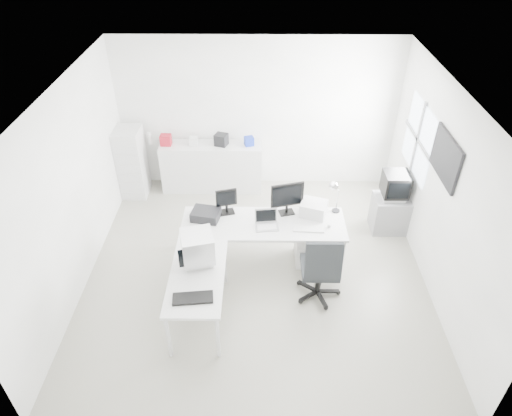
{
  "coord_description": "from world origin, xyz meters",
  "views": [
    {
      "loc": [
        0.05,
        -5.1,
        4.85
      ],
      "look_at": [
        0.0,
        0.2,
        1.0
      ],
      "focal_mm": 32.0,
      "sensor_mm": 36.0,
      "label": 1
    }
  ],
  "objects_px": {
    "tv_cabinet": "(389,213)",
    "crt_tv": "(395,186)",
    "lcd_monitor_small": "(226,202)",
    "main_desk": "(263,242)",
    "side_desk": "(199,296)",
    "office_chair": "(320,265)",
    "laptop": "(267,221)",
    "filing_cabinet": "(132,163)",
    "drawer_pedestal": "(309,244)",
    "sideboard": "(212,167)",
    "laser_printer": "(314,209)",
    "lcd_monitor_large": "(287,199)",
    "crt_monitor": "(198,248)",
    "inkjet_printer": "(206,215)"
  },
  "relations": [
    {
      "from": "crt_monitor",
      "to": "lcd_monitor_small",
      "type": "bearing_deg",
      "value": 60.91
    },
    {
      "from": "side_desk",
      "to": "tv_cabinet",
      "type": "distance_m",
      "value": 3.54
    },
    {
      "from": "side_desk",
      "to": "drawer_pedestal",
      "type": "bearing_deg",
      "value": 36.57
    },
    {
      "from": "main_desk",
      "to": "crt_monitor",
      "type": "bearing_deg",
      "value": -135.0
    },
    {
      "from": "side_desk",
      "to": "office_chair",
      "type": "xyz_separation_m",
      "value": [
        1.62,
        0.41,
        0.2
      ]
    },
    {
      "from": "office_chair",
      "to": "crt_tv",
      "type": "xyz_separation_m",
      "value": [
        1.34,
        1.53,
        0.28
      ]
    },
    {
      "from": "tv_cabinet",
      "to": "crt_tv",
      "type": "distance_m",
      "value": 0.54
    },
    {
      "from": "lcd_monitor_small",
      "to": "tv_cabinet",
      "type": "relative_size",
      "value": 0.63
    },
    {
      "from": "lcd_monitor_large",
      "to": "sideboard",
      "type": "relative_size",
      "value": 0.28
    },
    {
      "from": "drawer_pedestal",
      "to": "crt_tv",
      "type": "height_order",
      "value": "crt_tv"
    },
    {
      "from": "laptop",
      "to": "tv_cabinet",
      "type": "distance_m",
      "value": 2.33
    },
    {
      "from": "side_desk",
      "to": "filing_cabinet",
      "type": "xyz_separation_m",
      "value": [
        -1.54,
        2.98,
        0.28
      ]
    },
    {
      "from": "crt_tv",
      "to": "lcd_monitor_large",
      "type": "bearing_deg",
      "value": -161.41
    },
    {
      "from": "lcd_monitor_small",
      "to": "main_desk",
      "type": "bearing_deg",
      "value": -39.5
    },
    {
      "from": "office_chair",
      "to": "filing_cabinet",
      "type": "height_order",
      "value": "filing_cabinet"
    },
    {
      "from": "main_desk",
      "to": "inkjet_printer",
      "type": "distance_m",
      "value": 0.97
    },
    {
      "from": "laptop",
      "to": "office_chair",
      "type": "xyz_separation_m",
      "value": [
        0.72,
        -0.59,
        -0.29
      ]
    },
    {
      "from": "laser_printer",
      "to": "laptop",
      "type": "bearing_deg",
      "value": -136.53
    },
    {
      "from": "inkjet_printer",
      "to": "filing_cabinet",
      "type": "bearing_deg",
      "value": 142.19
    },
    {
      "from": "lcd_monitor_small",
      "to": "laptop",
      "type": "bearing_deg",
      "value": -45.32
    },
    {
      "from": "tv_cabinet",
      "to": "office_chair",
      "type": "bearing_deg",
      "value": -131.13
    },
    {
      "from": "office_chair",
      "to": "crt_tv",
      "type": "height_order",
      "value": "office_chair"
    },
    {
      "from": "side_desk",
      "to": "filing_cabinet",
      "type": "distance_m",
      "value": 3.36
    },
    {
      "from": "lcd_monitor_small",
      "to": "office_chair",
      "type": "xyz_separation_m",
      "value": [
        1.32,
        -0.94,
        -0.38
      ]
    },
    {
      "from": "main_desk",
      "to": "lcd_monitor_small",
      "type": "bearing_deg",
      "value": 155.56
    },
    {
      "from": "sideboard",
      "to": "tv_cabinet",
      "type": "bearing_deg",
      "value": -21.75
    },
    {
      "from": "laser_printer",
      "to": "filing_cabinet",
      "type": "xyz_separation_m",
      "value": [
        -3.14,
        1.66,
        -0.2
      ]
    },
    {
      "from": "lcd_monitor_small",
      "to": "filing_cabinet",
      "type": "bearing_deg",
      "value": 123.4
    },
    {
      "from": "drawer_pedestal",
      "to": "tv_cabinet",
      "type": "height_order",
      "value": "tv_cabinet"
    },
    {
      "from": "office_chair",
      "to": "laptop",
      "type": "bearing_deg",
      "value": 140.8
    },
    {
      "from": "main_desk",
      "to": "office_chair",
      "type": "xyz_separation_m",
      "value": [
        0.77,
        -0.69,
        0.2
      ]
    },
    {
      "from": "crt_monitor",
      "to": "sideboard",
      "type": "bearing_deg",
      "value": 78.21
    },
    {
      "from": "main_desk",
      "to": "lcd_monitor_large",
      "type": "relative_size",
      "value": 4.64
    },
    {
      "from": "main_desk",
      "to": "side_desk",
      "type": "height_order",
      "value": "same"
    },
    {
      "from": "main_desk",
      "to": "laptop",
      "type": "height_order",
      "value": "laptop"
    },
    {
      "from": "laptop",
      "to": "crt_monitor",
      "type": "bearing_deg",
      "value": -146.3
    },
    {
      "from": "drawer_pedestal",
      "to": "tv_cabinet",
      "type": "bearing_deg",
      "value": 29.3
    },
    {
      "from": "drawer_pedestal",
      "to": "crt_monitor",
      "type": "bearing_deg",
      "value": -149.86
    },
    {
      "from": "lcd_monitor_small",
      "to": "crt_tv",
      "type": "xyz_separation_m",
      "value": [
        2.66,
        0.59,
        -0.1
      ]
    },
    {
      "from": "laser_printer",
      "to": "office_chair",
      "type": "height_order",
      "value": "office_chair"
    },
    {
      "from": "crt_tv",
      "to": "side_desk",
      "type": "bearing_deg",
      "value": -146.74
    },
    {
      "from": "drawer_pedestal",
      "to": "sideboard",
      "type": "relative_size",
      "value": 0.32
    },
    {
      "from": "crt_monitor",
      "to": "office_chair",
      "type": "height_order",
      "value": "crt_monitor"
    },
    {
      "from": "lcd_monitor_small",
      "to": "sideboard",
      "type": "height_order",
      "value": "lcd_monitor_small"
    },
    {
      "from": "lcd_monitor_large",
      "to": "laser_printer",
      "type": "xyz_separation_m",
      "value": [
        0.4,
        -0.03,
        -0.15
      ]
    },
    {
      "from": "main_desk",
      "to": "drawer_pedestal",
      "type": "relative_size",
      "value": 4.0
    },
    {
      "from": "side_desk",
      "to": "laser_printer",
      "type": "height_order",
      "value": "laser_printer"
    },
    {
      "from": "sideboard",
      "to": "filing_cabinet",
      "type": "xyz_separation_m",
      "value": [
        -1.43,
        -0.19,
        0.19
      ]
    },
    {
      "from": "side_desk",
      "to": "lcd_monitor_large",
      "type": "bearing_deg",
      "value": 48.37
    },
    {
      "from": "lcd_monitor_small",
      "to": "laptop",
      "type": "height_order",
      "value": "lcd_monitor_small"
    }
  ]
}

